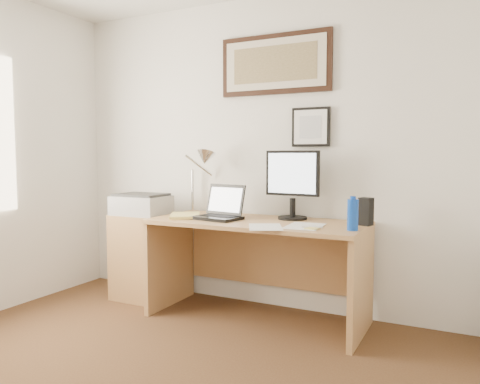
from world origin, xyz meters
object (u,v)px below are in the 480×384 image
Objects in this scene: side_cabinet at (146,256)px; water_bottle at (353,215)px; book at (171,216)px; desk at (261,250)px; lcd_monitor at (292,181)px; laptop at (220,211)px; printer at (141,204)px.

side_cabinet is 3.59× the size of water_bottle.
side_cabinet is 2.37× the size of book.
lcd_monitor is (0.21, 0.10, 0.53)m from desk.
book is at bearing -24.64° from side_cabinet.
printer is at bearing 176.46° from laptop.
side_cabinet is 1.66× the size of printer.
book is 0.70× the size of printer.
water_bottle is at bearing -4.83° from printer.
printer is at bearing -117.37° from side_cabinet.
book is 0.75m from desk.
water_bottle reaches higher than side_cabinet.
printer reaches higher than side_cabinet.
printer is at bearing -172.98° from lcd_monitor.
lcd_monitor is at bearing 22.48° from laptop.
desk is 1.13m from printer.
water_bottle is 1.83m from printer.
side_cabinet is 0.46× the size of desk.
desk is at bearing -155.53° from lcd_monitor.
lcd_monitor reaches higher than laptop.
lcd_monitor is (0.89, 0.31, 0.28)m from book.
lcd_monitor reaches higher than side_cabinet.
lcd_monitor reaches higher than desk.
side_cabinet is 1.95× the size of laptop.
laptop is 0.85× the size of printer.
desk is at bearing 20.99° from laptop.
printer is at bearing -176.68° from desk.
printer is (-0.01, -0.03, 0.45)m from side_cabinet.
water_bottle is 0.84m from desk.
laptop is at bearing 174.18° from water_bottle.
lcd_monitor is (0.50, 0.21, 0.23)m from laptop.
lcd_monitor reaches higher than printer.
laptop reaches higher than book.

